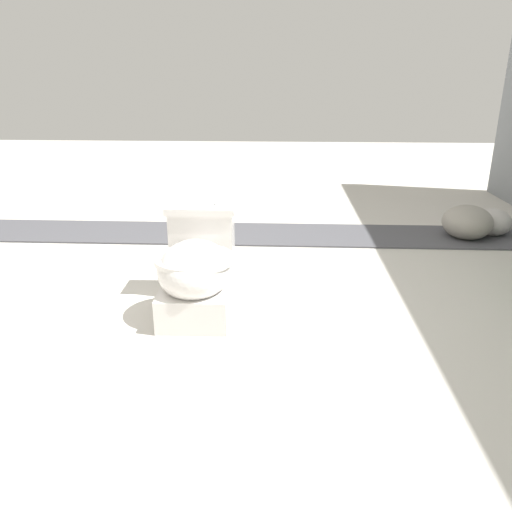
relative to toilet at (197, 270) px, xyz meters
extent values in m
plane|color=beige|center=(0.06, -0.10, -0.22)|extent=(14.00, 14.00, 0.00)
cube|color=#4C4C51|center=(-1.30, 0.40, -0.21)|extent=(0.56, 8.00, 0.01)
cube|color=white|center=(0.00, 0.00, -0.14)|extent=(0.61, 0.35, 0.17)
ellipsoid|color=white|center=(0.10, 0.00, 0.04)|extent=(0.45, 0.37, 0.28)
cylinder|color=white|center=(0.10, 0.00, 0.10)|extent=(0.40, 0.40, 0.03)
cube|color=white|center=(-0.21, 0.00, 0.10)|extent=(0.19, 0.34, 0.30)
cube|color=white|center=(-0.21, 0.00, 0.27)|extent=(0.21, 0.37, 0.04)
cylinder|color=silver|center=(-0.22, 0.08, 0.29)|extent=(0.02, 0.02, 0.01)
ellipsoid|color=#B7B2AD|center=(-1.39, 2.03, -0.12)|extent=(0.31, 0.31, 0.20)
ellipsoid|color=gray|center=(-1.29, 1.81, -0.09)|extent=(0.51, 0.51, 0.25)
camera|label=1|loc=(2.35, 0.42, 0.94)|focal=35.00mm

